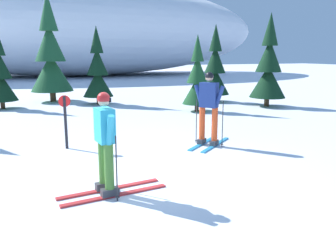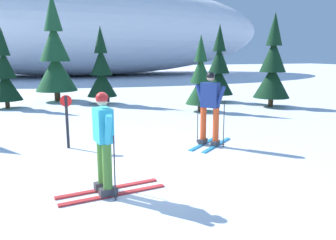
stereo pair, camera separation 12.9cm
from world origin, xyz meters
name	(u,v)px [view 2 (the right image)]	position (x,y,z in m)	size (l,w,h in m)	color
ground_plane	(139,171)	(0.00, 0.00, 0.00)	(120.00, 120.00, 0.00)	white
skier_cyan_jacket	(104,143)	(-0.81, -0.85, 0.87)	(1.82, 0.76, 1.69)	red
skier_navy_jacket	(210,107)	(2.19, 1.26, 0.98)	(1.55, 1.36, 1.84)	#2893CC
pine_tree_left	(5,75)	(-3.07, 9.67, 1.41)	(1.30, 1.30, 3.36)	#47301E
pine_tree_center_left	(55,57)	(-0.96, 11.22, 2.14)	(1.97, 1.97, 5.11)	#47301E
pine_tree_center	(101,72)	(0.95, 9.57, 1.47)	(1.36, 1.36, 3.52)	#47301E
pine_tree_center_right	(200,80)	(4.26, 6.08, 1.27)	(1.17, 1.17, 3.03)	#47301E
pine_tree_right	(219,70)	(6.29, 8.29, 1.53)	(1.41, 1.41, 3.65)	#47301E
pine_tree_far_right	(273,68)	(7.70, 6.12, 1.68)	(1.55, 1.55, 4.01)	#47301E
snow_ridge_background	(84,30)	(2.94, 31.67, 4.79)	(40.28, 19.51, 9.58)	white
trail_marker_post	(67,118)	(-1.16, 2.26, 0.75)	(0.28, 0.07, 1.31)	black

